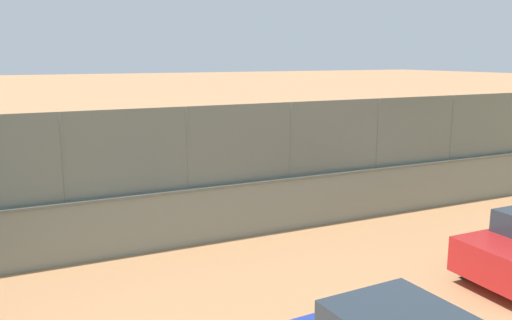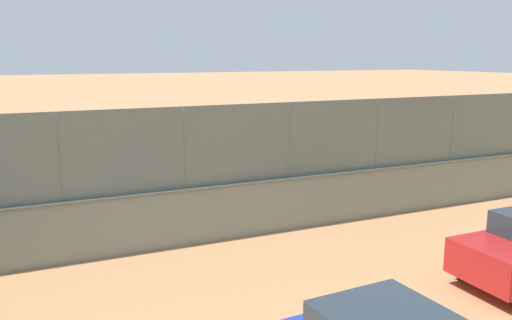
# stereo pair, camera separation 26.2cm
# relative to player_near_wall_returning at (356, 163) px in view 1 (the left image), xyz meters

# --- Properties ---
(ground_plane) EXTENTS (260.00, 260.00, 0.00)m
(ground_plane) POSITION_rel_player_near_wall_returning_xyz_m (5.63, -7.64, -0.86)
(ground_plane) COLOR tan
(perimeter_wall) EXTENTS (27.66, 0.79, 1.53)m
(perimeter_wall) POSITION_rel_player_near_wall_returning_xyz_m (6.40, 3.39, -0.09)
(perimeter_wall) COLOR gray
(perimeter_wall) RESTS_ON ground_plane
(fence_panel_on_wall) EXTENTS (27.17, 0.47, 2.11)m
(fence_panel_on_wall) POSITION_rel_player_near_wall_returning_xyz_m (6.40, 3.39, 1.72)
(fence_panel_on_wall) COLOR slate
(fence_panel_on_wall) RESTS_ON perimeter_wall
(player_near_wall_returning) EXTENTS (0.73, 1.15, 1.48)m
(player_near_wall_returning) POSITION_rel_player_near_wall_returning_xyz_m (0.00, 0.00, 0.00)
(player_near_wall_returning) COLOR navy
(player_near_wall_returning) RESTS_ON ground_plane
(player_foreground_swinging) EXTENTS (0.74, 1.17, 1.57)m
(player_foreground_swinging) POSITION_rel_player_near_wall_returning_xyz_m (6.72, -3.52, 0.06)
(player_foreground_swinging) COLOR #591919
(player_foreground_swinging) RESTS_ON ground_plane
(sports_ball) EXTENTS (0.19, 0.19, 0.19)m
(sports_ball) POSITION_rel_player_near_wall_returning_xyz_m (-0.58, 1.92, -0.77)
(sports_ball) COLOR #3399D8
(sports_ball) RESTS_ON ground_plane
(spare_ball_by_wall) EXTENTS (0.07, 0.07, 0.07)m
(spare_ball_by_wall) POSITION_rel_player_near_wall_returning_xyz_m (2.14, 1.85, -0.83)
(spare_ball_by_wall) COLOR #3399D8
(spare_ball_by_wall) RESTS_ON ground_plane
(courtside_bench) EXTENTS (1.61, 0.40, 0.87)m
(courtside_bench) POSITION_rel_player_near_wall_returning_xyz_m (11.73, 2.00, -0.40)
(courtside_bench) COLOR #4C6B4C
(courtside_bench) RESTS_ON ground_plane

